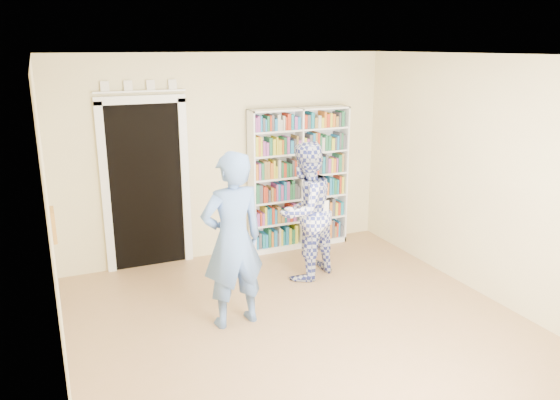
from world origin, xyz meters
name	(u,v)px	position (x,y,z in m)	size (l,w,h in m)	color
floor	(311,335)	(0.00, 0.00, 0.00)	(5.00, 5.00, 0.00)	#A27B4E
ceiling	(316,55)	(0.00, 0.00, 2.70)	(5.00, 5.00, 0.00)	white
wall_back	(228,157)	(0.00, 2.50, 1.35)	(4.50, 4.50, 0.00)	beige
wall_left	(52,239)	(-2.25, 0.00, 1.35)	(5.00, 5.00, 0.00)	beige
wall_right	(498,182)	(2.25, 0.00, 1.35)	(5.00, 5.00, 0.00)	beige
bookshelf	(299,178)	(0.98, 2.34, 1.00)	(1.43, 0.27, 1.97)	white
doorway	(146,177)	(-1.10, 2.48, 1.18)	(1.10, 0.08, 2.43)	black
wall_art	(53,225)	(-2.23, 0.20, 1.40)	(0.03, 0.25, 0.25)	brown
man_blue	(233,240)	(-0.61, 0.56, 0.91)	(0.66, 0.43, 1.82)	#5377B8
man_plaid	(305,211)	(0.58, 1.33, 0.85)	(0.82, 0.64, 1.70)	#303B95
paper_sheet	(321,212)	(0.70, 1.14, 0.88)	(0.19, 0.01, 0.26)	white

